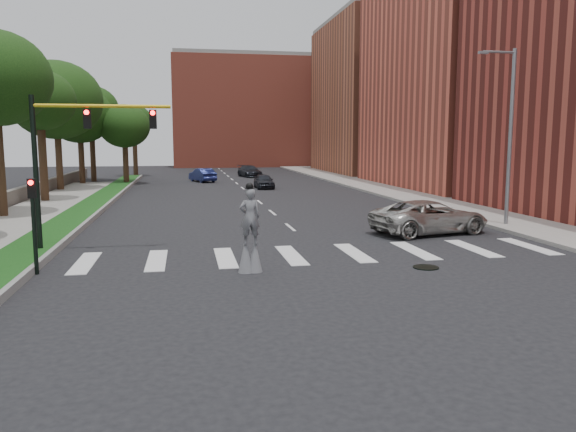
{
  "coord_description": "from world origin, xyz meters",
  "views": [
    {
      "loc": [
        -5.32,
        -20.2,
        4.5
      ],
      "look_at": [
        -1.59,
        0.0,
        1.7
      ],
      "focal_mm": 35.0,
      "sensor_mm": 36.0,
      "label": 1
    }
  ],
  "objects": [
    {
      "name": "tree_4",
      "position": [
        -16.04,
        31.62,
        7.86
      ],
      "size": [
        7.88,
        7.88,
        11.23
      ],
      "color": "#342114",
      "rests_on": "ground"
    },
    {
      "name": "stilt_performer",
      "position": [
        -3.18,
        -1.5,
        1.27
      ],
      "size": [
        0.84,
        0.55,
        3.07
      ],
      "rotation": [
        0.0,
        0.0,
        3.23
      ],
      "color": "#342114",
      "rests_on": "ground"
    },
    {
      "name": "manhole",
      "position": [
        3.0,
        -2.0,
        0.02
      ],
      "size": [
        0.9,
        0.9,
        0.04
      ],
      "primitive_type": "cylinder",
      "color": "black",
      "rests_on": "ground"
    },
    {
      "name": "ground_plane",
      "position": [
        0.0,
        0.0,
        0.0
      ],
      "size": [
        160.0,
        160.0,
        0.0
      ],
      "primitive_type": "plane",
      "color": "black",
      "rests_on": "ground"
    },
    {
      "name": "stone_wall",
      "position": [
        -17.0,
        22.0,
        0.55
      ],
      "size": [
        0.5,
        56.0,
        1.1
      ],
      "primitive_type": "cube",
      "color": "#5A544D",
      "rests_on": "ground"
    },
    {
      "name": "median_curb",
      "position": [
        -10.45,
        20.0,
        0.14
      ],
      "size": [
        0.2,
        60.0,
        0.28
      ],
      "primitive_type": "cube",
      "color": "gray",
      "rests_on": "ground"
    },
    {
      "name": "tree_6",
      "position": [
        -11.15,
        38.76,
        5.81
      ],
      "size": [
        5.09,
        5.09,
        8.02
      ],
      "color": "#342114",
      "rests_on": "ground"
    },
    {
      "name": "car_near",
      "position": [
        1.93,
        31.48,
        0.68
      ],
      "size": [
        1.64,
        4.0,
        1.36
      ],
      "primitive_type": "imported",
      "rotation": [
        0.0,
        0.0,
        0.01
      ],
      "color": "black",
      "rests_on": "ground"
    },
    {
      "name": "tree_3",
      "position": [
        -15.22,
        22.37,
        7.19
      ],
      "size": [
        4.97,
        4.97,
        9.38
      ],
      "color": "#342114",
      "rests_on": "ground"
    },
    {
      "name": "streetlight",
      "position": [
        10.9,
        6.0,
        4.9
      ],
      "size": [
        2.05,
        0.2,
        9.0
      ],
      "color": "slate",
      "rests_on": "ground"
    },
    {
      "name": "building_backdrop",
      "position": [
        6.0,
        78.0,
        9.0
      ],
      "size": [
        26.0,
        14.0,
        18.0
      ],
      "primitive_type": "cube",
      "color": "#CB553F",
      "rests_on": "ground"
    },
    {
      "name": "tree_5",
      "position": [
        -15.02,
        43.48,
        7.68
      ],
      "size": [
        5.89,
        5.89,
        10.24
      ],
      "color": "#342114",
      "rests_on": "ground"
    },
    {
      "name": "car_mid",
      "position": [
        -3.43,
        40.79,
        0.72
      ],
      "size": [
        2.98,
        4.65,
        1.45
      ],
      "primitive_type": "imported",
      "rotation": [
        0.0,
        0.0,
        3.5
      ],
      "color": "navy",
      "rests_on": "ground"
    },
    {
      "name": "grass_median",
      "position": [
        -11.5,
        20.0,
        0.12
      ],
      "size": [
        2.0,
        60.0,
        0.25
      ],
      "primitive_type": "cube",
      "color": "#123F12",
      "rests_on": "ground"
    },
    {
      "name": "car_far",
      "position": [
        2.48,
        47.95,
        0.69
      ],
      "size": [
        2.94,
        5.09,
        1.39
      ],
      "primitive_type": "imported",
      "rotation": [
        0.0,
        0.0,
        0.22
      ],
      "color": "black",
      "rests_on": "ground"
    },
    {
      "name": "tree_8",
      "position": [
        -15.42,
        38.88,
        6.9
      ],
      "size": [
        6.5,
        6.5,
        9.69
      ],
      "color": "#342114",
      "rests_on": "ground"
    },
    {
      "name": "suv_crossing",
      "position": [
        6.28,
        4.91,
        0.8
      ],
      "size": [
        6.23,
        3.84,
        1.61
      ],
      "primitive_type": "imported",
      "rotation": [
        0.0,
        0.0,
        1.79
      ],
      "color": "#B4B1AA",
      "rests_on": "ground"
    },
    {
      "name": "sidewalk_right",
      "position": [
        12.5,
        25.0,
        0.09
      ],
      "size": [
        5.0,
        90.0,
        0.18
      ],
      "primitive_type": "cube",
      "color": "gray",
      "rests_on": "ground"
    },
    {
      "name": "secondary_signal",
      "position": [
        -10.3,
        -0.5,
        1.95
      ],
      "size": [
        0.25,
        0.21,
        3.23
      ],
      "color": "black",
      "rests_on": "ground"
    },
    {
      "name": "tree_7",
      "position": [
        -11.25,
        51.58,
        6.73
      ],
      "size": [
        4.44,
        4.44,
        8.7
      ],
      "color": "#342114",
      "rests_on": "ground"
    },
    {
      "name": "building_mid",
      "position": [
        22.0,
        30.0,
        12.0
      ],
      "size": [
        16.0,
        22.0,
        24.0
      ],
      "primitive_type": "cube",
      "color": "#CB553F",
      "rests_on": "ground"
    },
    {
      "name": "sidewalk_left",
      "position": [
        -14.5,
        10.0,
        0.09
      ],
      "size": [
        4.0,
        60.0,
        0.18
      ],
      "primitive_type": "cube",
      "color": "gray",
      "rests_on": "ground"
    },
    {
      "name": "traffic_signal",
      "position": [
        -9.78,
        3.0,
        4.15
      ],
      "size": [
        5.3,
        0.23,
        6.2
      ],
      "color": "black",
      "rests_on": "ground"
    },
    {
      "name": "building_far",
      "position": [
        22.0,
        54.0,
        10.0
      ],
      "size": [
        16.0,
        22.0,
        20.0
      ],
      "primitive_type": "cube",
      "color": "#AB5A3F",
      "rests_on": "ground"
    }
  ]
}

